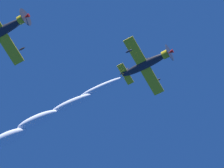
% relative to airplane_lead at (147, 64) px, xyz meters
% --- Properties ---
extents(airplane_lead, '(9.11, 8.52, 3.55)m').
position_rel_airplane_lead_xyz_m(airplane_lead, '(0.00, 0.00, 0.00)').
color(airplane_lead, '#232328').
extents(airplane_left_wingman, '(9.03, 8.51, 3.92)m').
position_rel_airplane_lead_xyz_m(airplane_left_wingman, '(-18.27, 9.23, -0.87)').
color(airplane_left_wingman, '#232328').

